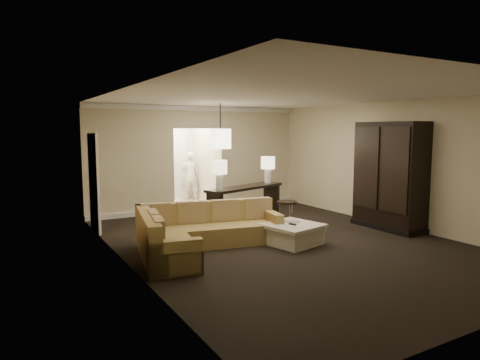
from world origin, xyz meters
TOP-DOWN VIEW (x-y plane):
  - ground at (0.00, 0.00)m, footprint 8.00×8.00m
  - wall_back at (0.00, 4.00)m, footprint 6.00×0.04m
  - wall_left at (-3.00, 0.00)m, footprint 0.04×8.00m
  - wall_right at (3.00, 0.00)m, footprint 0.04×8.00m
  - ceiling at (0.00, 0.00)m, footprint 6.00×8.00m
  - crown_molding at (0.00, 3.95)m, footprint 6.00×0.10m
  - baseboard at (0.00, 3.95)m, footprint 6.00×0.10m
  - side_door at (-2.97, 2.80)m, footprint 0.05×0.90m
  - foyer at (0.00, 5.34)m, footprint 1.44×2.02m
  - sectional_sofa at (-1.67, 0.38)m, footprint 3.04×2.27m
  - coffee_table at (0.06, -0.14)m, footprint 1.16×1.16m
  - console_table at (0.29, 2.00)m, footprint 2.26×1.16m
  - armoire at (2.69, -0.15)m, footprint 0.70×1.63m
  - drink_table at (0.92, 1.20)m, footprint 0.45×0.45m
  - table_lamp_left at (-0.52, 1.74)m, footprint 0.34×0.34m
  - table_lamp_right at (1.10, 2.26)m, footprint 0.34×0.34m
  - pendant_light at (0.00, 2.70)m, footprint 0.38×0.38m
  - person at (0.45, 5.60)m, footprint 0.70×0.58m

SIDE VIEW (x-z plane):
  - ground at x=0.00m, z-range 0.00..0.00m
  - baseboard at x=0.00m, z-range 0.00..0.12m
  - coffee_table at x=0.06m, z-range 0.00..0.40m
  - sectional_sofa at x=-1.67m, z-range -0.08..0.72m
  - drink_table at x=0.92m, z-range 0.12..0.68m
  - console_table at x=0.29m, z-range 0.08..0.93m
  - person at x=0.45m, z-range 0.00..1.66m
  - side_door at x=-2.97m, z-range 0.00..2.10m
  - armoire at x=2.69m, z-range -0.05..2.29m
  - table_lamp_left at x=-0.52m, z-range 0.96..1.61m
  - table_lamp_right at x=1.10m, z-range 0.96..1.61m
  - foyer at x=0.00m, z-range -0.10..2.70m
  - wall_back at x=0.00m, z-range 0.00..2.80m
  - wall_left at x=-3.00m, z-range 0.00..2.80m
  - wall_right at x=3.00m, z-range 0.00..2.80m
  - pendant_light at x=0.00m, z-range 1.41..2.50m
  - crown_molding at x=0.00m, z-range 2.67..2.79m
  - ceiling at x=0.00m, z-range 2.79..2.81m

